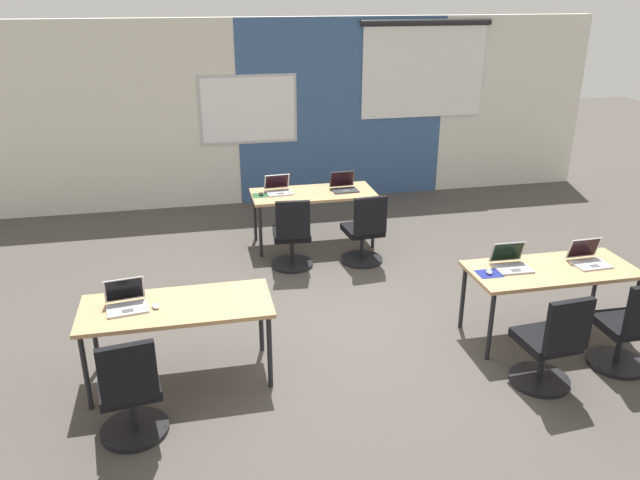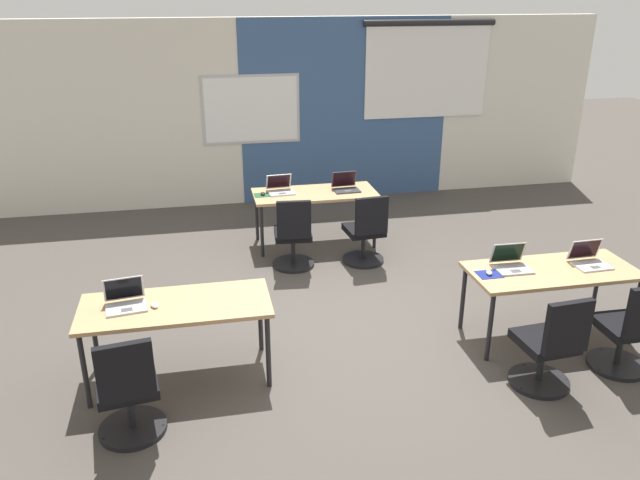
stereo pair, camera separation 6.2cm
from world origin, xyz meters
name	(u,v)px [view 1 (the left image)]	position (x,y,z in m)	size (l,w,h in m)	color
ground_plane	(356,323)	(0.00, 0.00, 0.00)	(24.00, 24.00, 0.00)	#47423D
back_wall_assembly	(290,111)	(0.04, 4.20, 1.41)	(10.00, 0.27, 2.80)	silver
desk_near_left	(177,311)	(-1.75, -0.60, 0.66)	(1.60, 0.70, 0.72)	tan
desk_near_right	(551,274)	(1.75, -0.60, 0.66)	(1.60, 0.70, 0.72)	tan
desk_far_center	(313,197)	(0.00, 2.20, 0.66)	(1.60, 0.70, 0.72)	tan
laptop_near_right_inner	(511,263)	(1.37, -0.50, 0.77)	(0.34, 0.31, 0.23)	#9E9EA3
mousepad_near_right_inner	(489,274)	(1.11, -0.59, 0.72)	(0.22, 0.19, 0.00)	navy
mouse_near_right_inner	(489,272)	(1.11, -0.59, 0.74)	(0.08, 0.11, 0.03)	#B2B2B7
chair_near_right_inner	(550,349)	(1.30, -1.40, 0.38)	(0.52, 0.55, 0.92)	black
laptop_near_right_end	(589,259)	(2.15, -0.57, 0.77)	(0.34, 0.31, 0.23)	silver
chair_near_right_end	(628,332)	(2.12, -1.30, 0.38)	(0.52, 0.54, 0.92)	black
laptop_far_left	(279,189)	(-0.44, 2.28, 0.77)	(0.35, 0.34, 0.22)	#B7B7BC
mousepad_far_left	(261,195)	(-0.68, 2.21, 0.72)	(0.22, 0.19, 0.00)	#23512D
mouse_far_left	(261,194)	(-0.68, 2.21, 0.74)	(0.06, 0.10, 0.03)	black
chair_far_left	(292,239)	(-0.41, 1.48, 0.38)	(0.52, 0.56, 0.92)	black
laptop_far_right	(344,186)	(0.42, 2.21, 0.77)	(0.34, 0.30, 0.23)	#333338
chair_far_right	(364,235)	(0.49, 1.43, 0.38)	(0.52, 0.56, 0.92)	black
laptop_near_left_end	(126,302)	(-2.15, -0.56, 0.77)	(0.37, 0.33, 0.23)	#B7B7BC
mouse_near_left_end	(155,306)	(-1.92, -0.62, 0.74)	(0.09, 0.11, 0.03)	silver
chair_near_left_end	(131,396)	(-2.11, -1.34, 0.38)	(0.52, 0.57, 0.92)	black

